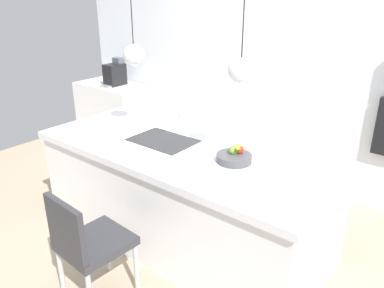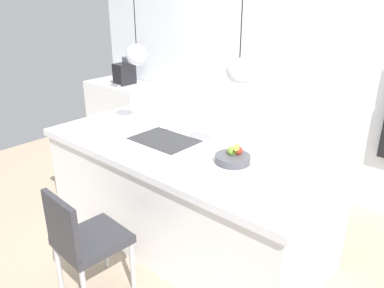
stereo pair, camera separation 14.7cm
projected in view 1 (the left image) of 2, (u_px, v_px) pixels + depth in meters
name	position (u px, v px, depth m)	size (l,w,h in m)	color
floor	(184.00, 236.00, 3.56)	(6.60, 6.60, 0.00)	tan
back_wall	(277.00, 69.00, 4.26)	(6.00, 0.10, 2.60)	white
kitchen_island	(183.00, 193.00, 3.39)	(2.56, 1.13, 0.90)	white
sink_basin	(163.00, 141.00, 3.35)	(0.56, 0.40, 0.02)	#2D2D30
faucet	(179.00, 119.00, 3.45)	(0.02, 0.17, 0.22)	silver
fruit_bowl	(234.00, 156.00, 2.93)	(0.27, 0.28, 0.14)	#4C4C51
side_counter	(114.00, 112.00, 5.71)	(1.10, 0.60, 0.84)	white
coffee_machine	(115.00, 74.00, 5.45)	(0.20, 0.35, 0.38)	black
chair_near	(87.00, 242.00, 2.65)	(0.45, 0.48, 0.88)	#333338
pendant_light_left	(134.00, 55.00, 3.25)	(0.18, 0.18, 0.78)	silver
pendant_light_right	(241.00, 70.00, 2.64)	(0.18, 0.18, 0.78)	silver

